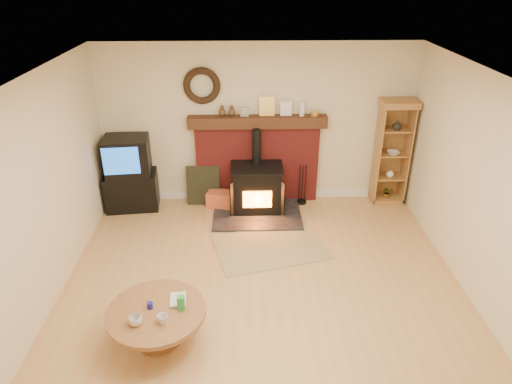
{
  "coord_description": "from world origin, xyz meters",
  "views": [
    {
      "loc": [
        -0.2,
        -4.26,
        3.65
      ],
      "look_at": [
        -0.07,
        1.0,
        0.98
      ],
      "focal_mm": 32.0,
      "sensor_mm": 36.0,
      "label": 1
    }
  ],
  "objects_px": {
    "curio_cabinet": "(392,153)",
    "coffee_table": "(157,317)",
    "tv_unit": "(130,174)",
    "wood_stove": "(257,190)"
  },
  "relations": [
    {
      "from": "curio_cabinet",
      "to": "coffee_table",
      "type": "bearing_deg",
      "value": -136.4
    },
    {
      "from": "tv_unit",
      "to": "curio_cabinet",
      "type": "height_order",
      "value": "curio_cabinet"
    },
    {
      "from": "tv_unit",
      "to": "curio_cabinet",
      "type": "xyz_separation_m",
      "value": [
        4.24,
        0.08,
        0.3
      ]
    },
    {
      "from": "wood_stove",
      "to": "coffee_table",
      "type": "height_order",
      "value": "wood_stove"
    },
    {
      "from": "curio_cabinet",
      "to": "coffee_table",
      "type": "xyz_separation_m",
      "value": [
        -3.32,
        -3.16,
        -0.52
      ]
    },
    {
      "from": "curio_cabinet",
      "to": "coffee_table",
      "type": "relative_size",
      "value": 1.7
    },
    {
      "from": "tv_unit",
      "to": "coffee_table",
      "type": "bearing_deg",
      "value": -73.34
    },
    {
      "from": "wood_stove",
      "to": "coffee_table",
      "type": "distance_m",
      "value": 3.09
    },
    {
      "from": "wood_stove",
      "to": "curio_cabinet",
      "type": "xyz_separation_m",
      "value": [
        2.2,
        0.28,
        0.51
      ]
    },
    {
      "from": "tv_unit",
      "to": "wood_stove",
      "type": "bearing_deg",
      "value": -5.38
    }
  ]
}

